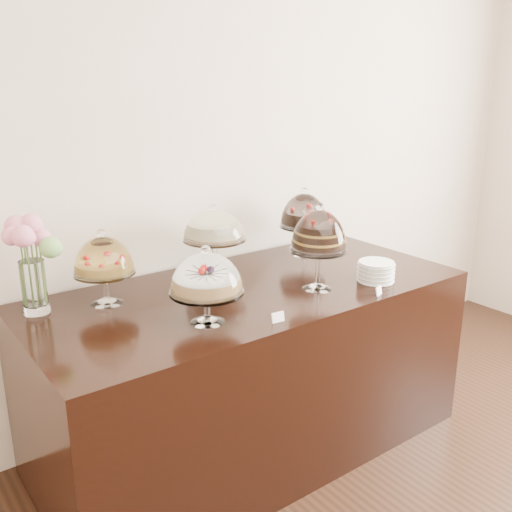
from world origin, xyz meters
TOP-DOWN VIEW (x-y plane):
  - wall_back at (0.00, 3.00)m, footprint 5.00×0.04m
  - display_counter at (-0.32, 2.45)m, footprint 2.20×1.00m
  - cake_stand_sugar_sponge at (-0.71, 2.22)m, footprint 0.32×0.32m
  - cake_stand_choco_layer at (-0.05, 2.25)m, footprint 0.28×0.28m
  - cake_stand_cheesecake at (-0.35, 2.73)m, footprint 0.33×0.33m
  - cake_stand_dark_choco at (0.28, 2.74)m, footprint 0.29×0.29m
  - cake_stand_fruit_tart at (-0.97, 2.68)m, footprint 0.28×0.28m
  - flower_vase at (-1.27, 2.77)m, footprint 0.22×0.25m
  - plate_stack at (0.26, 2.15)m, footprint 0.19×0.19m
  - price_card_left at (-0.47, 2.04)m, footprint 0.06×0.02m
  - price_card_right at (0.13, 2.00)m, footprint 0.06×0.04m

SIDE VIEW (x-z plane):
  - display_counter at x=-0.32m, z-range 0.00..0.90m
  - price_card_left at x=-0.47m, z-range 0.90..0.94m
  - price_card_right at x=0.13m, z-range 0.90..0.94m
  - plate_stack at x=0.26m, z-range 0.90..1.01m
  - cake_stand_sugar_sponge at x=-0.71m, z-range 0.93..1.28m
  - cake_stand_fruit_tart at x=-0.97m, z-range 0.94..1.30m
  - cake_stand_dark_choco at x=0.28m, z-range 0.95..1.35m
  - cake_stand_cheesecake at x=-0.35m, z-range 0.96..1.35m
  - flower_vase at x=-1.27m, z-range 0.95..1.39m
  - cake_stand_choco_layer at x=-0.05m, z-range 0.96..1.40m
  - wall_back at x=0.00m, z-range 0.00..3.00m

